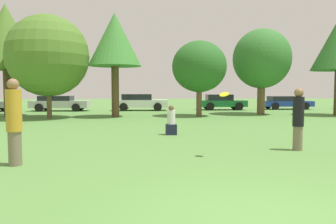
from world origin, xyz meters
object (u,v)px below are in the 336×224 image
parked_car_green (222,102)px  tree_2 (115,40)px  parked_car_blue (285,102)px  tree_3 (199,67)px  person_thrower (14,121)px  tree_4 (262,59)px  parked_car_white (140,102)px  tree_0 (6,37)px  frisbee (224,94)px  tree_1 (48,56)px  person_catcher (298,118)px  parked_car_silver (60,103)px  bystander_sitting (171,122)px

parked_car_green → tree_2: bearing=-140.0°
parked_car_blue → tree_3: bearing=-140.2°
person_thrower → tree_3: size_ratio=0.40×
tree_4 → parked_car_white: size_ratio=1.31×
parked_car_green → tree_0: bearing=-158.4°
parked_car_blue → parked_car_green: bearing=-173.1°
parked_car_blue → tree_4: bearing=-125.6°
frisbee → tree_1: size_ratio=0.04×
person_catcher → parked_car_blue: (8.48, 18.69, -0.28)m
parked_car_silver → tree_0: bearing=-108.8°
tree_1 → parked_car_white: 9.33m
parked_car_green → parked_car_blue: bearing=6.9°
tree_0 → parked_car_silver: size_ratio=1.53×
parked_car_blue → parked_car_white: bearing=-174.8°
tree_3 → frisbee: bearing=-98.1°
parked_car_silver → parked_car_blue: bearing=4.4°
tree_4 → person_catcher: bearing=-107.3°
tree_0 → parked_car_silver: bearing=68.6°
bystander_sitting → tree_4: size_ratio=0.19×
tree_1 → tree_3: size_ratio=1.26×
tree_2 → bystander_sitting: bearing=-72.5°
bystander_sitting → tree_2: (-2.64, 8.35, 4.26)m
tree_2 → tree_4: 9.99m
tree_1 → tree_0: bearing=148.3°
person_thrower → parked_car_blue: 25.22m
parked_car_silver → parked_car_blue: parked_car_silver is taller
person_catcher → parked_car_silver: size_ratio=0.37×
tree_0 → parked_car_green: 16.79m
person_thrower → bystander_sitting: size_ratio=1.73×
frisbee → tree_0: size_ratio=0.04×
tree_3 → parked_car_blue: bearing=37.2°
person_thrower → tree_1: (-2.53, 12.25, 2.68)m
person_catcher → tree_4: (4.07, 13.07, 2.90)m
parked_car_silver → parked_car_blue: (19.16, 0.60, -0.03)m
tree_4 → parked_car_silver: tree_4 is taller
tree_1 → tree_2: size_ratio=0.94×
tree_0 → parked_car_silver: 7.01m
parked_car_silver → parked_car_green: parked_car_green is taller
parked_car_green → frisbee: bearing=-102.0°
frisbee → parked_car_green: bearing=75.4°
person_catcher → parked_car_white: size_ratio=0.39×
tree_1 → parked_car_white: bearing=52.5°
tree_3 → parked_car_white: size_ratio=1.08×
frisbee → tree_4: bearing=65.3°
person_catcher → tree_3: 12.10m
frisbee → parked_car_white: (-1.95, 18.84, -0.85)m
bystander_sitting → parked_car_silver: (-7.52, 14.66, 0.19)m
tree_1 → parked_car_green: 14.52m
frisbee → parked_car_white: size_ratio=0.06×
tree_2 → parked_car_silver: size_ratio=1.38×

